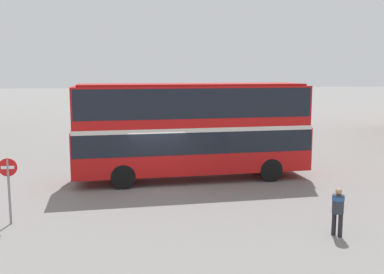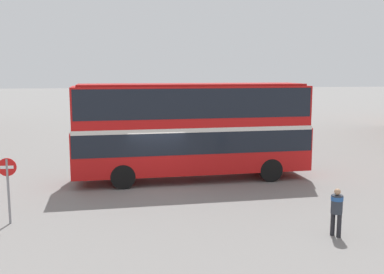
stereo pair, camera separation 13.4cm
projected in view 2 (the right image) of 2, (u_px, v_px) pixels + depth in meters
The scene contains 5 objects.
ground_plane at pixel (157, 186), 20.37m from camera, with size 240.00×240.00×0.00m, color gray.
double_decker_bus at pixel (192, 125), 21.23m from camera, with size 11.25×3.18×4.58m.
pedestrian_foreground at pixel (337, 207), 14.03m from camera, with size 0.52×0.52×1.55m.
parked_car_kerb_near at pixel (247, 134), 31.58m from camera, with size 4.47×2.36×1.58m.
no_entry_sign at pixel (8, 180), 15.14m from camera, with size 0.62×0.08×2.28m.
Camera 2 is at (-1.14, -19.86, 5.17)m, focal length 42.00 mm.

